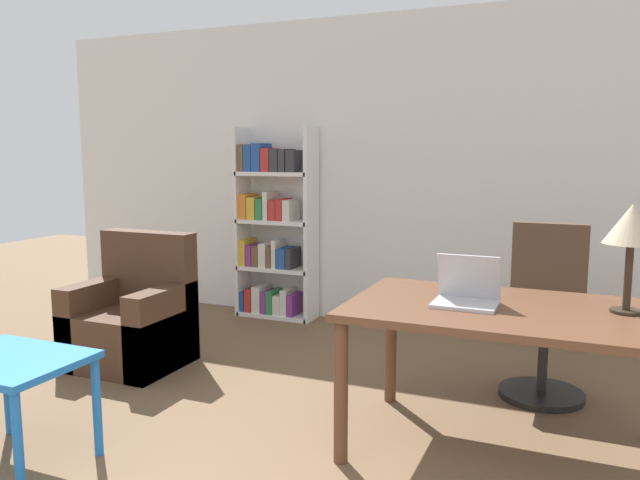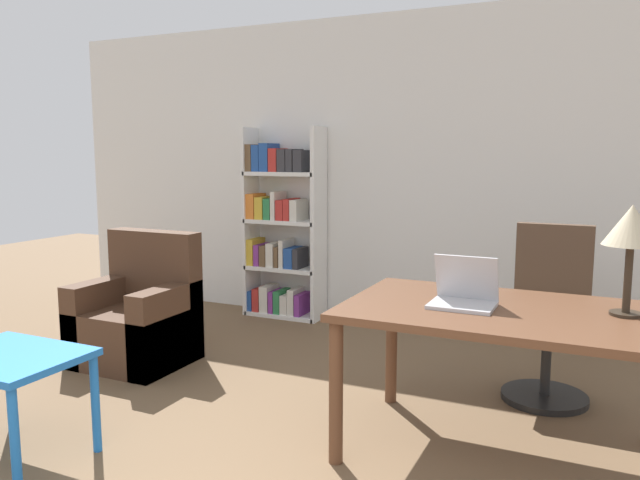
% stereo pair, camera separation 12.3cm
% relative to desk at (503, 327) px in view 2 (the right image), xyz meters
% --- Properties ---
extents(wall_back, '(8.00, 0.06, 2.70)m').
position_rel_desk_xyz_m(wall_back, '(-0.72, 2.13, 0.68)').
color(wall_back, white).
rests_on(wall_back, ground_plane).
extents(desk, '(1.54, 0.96, 0.76)m').
position_rel_desk_xyz_m(desk, '(0.00, 0.00, 0.00)').
color(desk, brown).
rests_on(desk, ground_plane).
extents(laptop, '(0.31, 0.25, 0.25)m').
position_rel_desk_xyz_m(laptop, '(-0.19, -0.03, 0.15)').
color(laptop, '#B2B2B7').
rests_on(laptop, desk).
extents(table_lamp, '(0.25, 0.25, 0.52)m').
position_rel_desk_xyz_m(table_lamp, '(0.54, 0.11, 0.50)').
color(table_lamp, '#2D2319').
rests_on(table_lamp, desk).
extents(office_chair, '(0.52, 0.52, 1.08)m').
position_rel_desk_xyz_m(office_chair, '(0.14, 0.92, -0.18)').
color(office_chair, black).
rests_on(office_chair, ground_plane).
extents(side_table_blue, '(0.70, 0.55, 0.55)m').
position_rel_desk_xyz_m(side_table_blue, '(-2.19, -1.07, -0.20)').
color(side_table_blue, blue).
rests_on(side_table_blue, ground_plane).
extents(armchair, '(0.76, 0.66, 0.95)m').
position_rel_desk_xyz_m(armchair, '(-2.63, 0.35, -0.36)').
color(armchair, '#472D1E').
rests_on(armchair, ground_plane).
extents(bookshelf, '(0.75, 0.28, 1.75)m').
position_rel_desk_xyz_m(bookshelf, '(-2.32, 1.94, 0.14)').
color(bookshelf, white).
rests_on(bookshelf, ground_plane).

